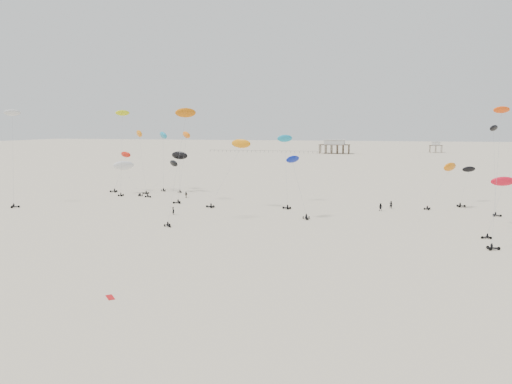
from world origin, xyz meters
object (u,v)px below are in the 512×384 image
(rig_4, at_px, (182,134))
(spectator_0, at_px, (173,215))
(pavilion_small, at_px, (436,148))
(rig_9, at_px, (501,188))
(rig_0, at_px, (298,180))
(pavilion_main, at_px, (334,147))

(rig_4, xyz_separation_m, spectator_0, (-5.08, 6.21, -17.84))
(pavilion_small, height_order, spectator_0, pavilion_small)
(pavilion_small, xyz_separation_m, rig_9, (-14.61, -278.16, 4.00))
(rig_4, height_order, spectator_0, rig_4)
(rig_9, xyz_separation_m, spectator_0, (-66.63, -4.12, -7.48))
(rig_4, distance_m, spectator_0, 19.57)
(pavilion_small, distance_m, rig_0, 285.04)
(rig_4, relative_size, rig_9, 1.37)
(rig_0, relative_size, spectator_0, 6.48)
(rig_0, bearing_deg, rig_4, 6.32)
(rig_0, bearing_deg, spectator_0, -9.96)
(rig_4, relative_size, spectator_0, 11.13)
(pavilion_main, bearing_deg, rig_0, -86.36)
(pavilion_small, height_order, rig_4, rig_4)
(pavilion_main, height_order, rig_0, rig_0)
(pavilion_main, distance_m, pavilion_small, 76.16)
(rig_4, distance_m, rig_9, 63.27)
(spectator_0, bearing_deg, pavilion_small, -68.30)
(rig_0, xyz_separation_m, spectator_0, (-27.14, -2.46, -8.25))
(rig_9, height_order, spectator_0, rig_9)
(pavilion_small, relative_size, rig_4, 0.39)
(pavilion_small, distance_m, spectator_0, 293.75)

